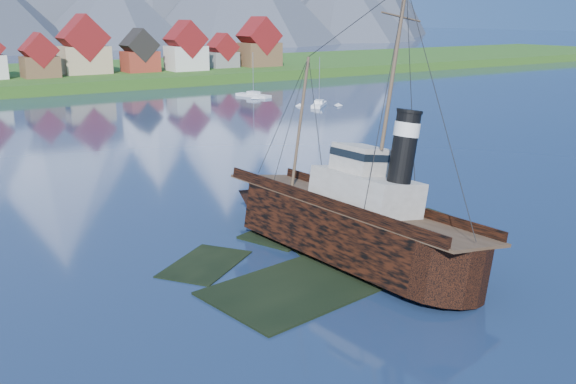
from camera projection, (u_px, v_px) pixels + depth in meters
ground at (334, 264)px, 53.52m from camera, size 1400.00×1400.00×0.00m
shoal at (335, 256)px, 56.29m from camera, size 31.71×21.24×1.14m
seawall at (10, 98)px, 159.42m from camera, size 600.00×2.50×2.00m
tugboat_wreck at (334, 218)px, 55.82m from camera, size 7.02×30.25×23.97m
sailboat_d at (319, 105)px, 145.12m from camera, size 7.58×7.26×11.46m
sailboat_e at (253, 96)px, 161.38m from camera, size 5.44×10.22×11.53m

